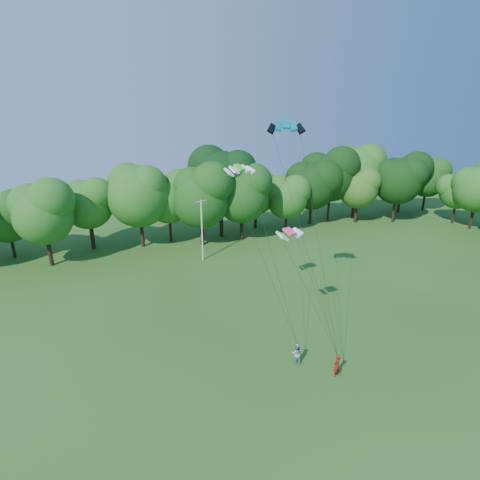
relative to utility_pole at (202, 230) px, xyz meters
name	(u,v)px	position (x,y,z in m)	size (l,w,h in m)	color
ground	(330,426)	(-0.23, -28.81, -4.10)	(160.00, 160.00, 0.00)	#224B14
utility_pole	(202,230)	(0.00, 0.00, 0.00)	(1.51, 0.65, 7.96)	silver
kite_flyer_left	(337,365)	(2.86, -25.05, -3.20)	(0.66, 0.43, 1.80)	maroon
kite_flyer_right	(297,353)	(0.88, -22.69, -3.23)	(0.84, 0.66, 1.73)	#91A9C9
kite_teal	(286,124)	(2.28, -16.93, 13.29)	(2.92, 2.16, 0.70)	#046E85
kite_green	(239,167)	(-1.22, -16.03, 10.07)	(2.55, 1.53, 0.47)	#40D21F
kite_pink	(290,231)	(1.59, -19.46, 5.50)	(2.21, 1.37, 0.40)	#FB4579
tree_back_center	(221,179)	(5.31, 8.13, 4.72)	(9.71, 9.71, 14.12)	black
tree_back_east	(359,185)	(29.10, 6.71, 2.40)	(7.15, 7.15, 10.40)	#312013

